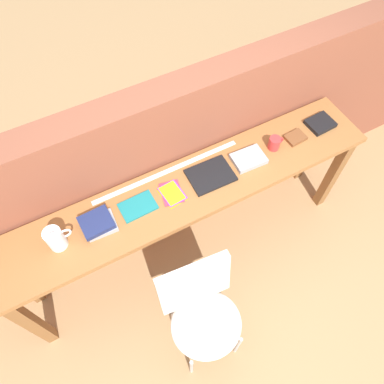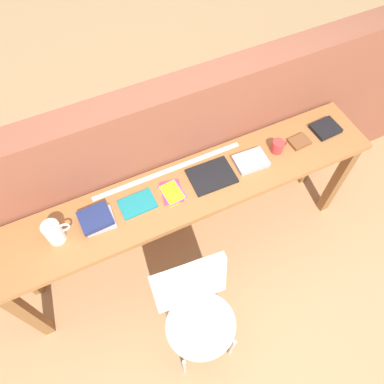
{
  "view_description": "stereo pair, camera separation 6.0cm",
  "coord_description": "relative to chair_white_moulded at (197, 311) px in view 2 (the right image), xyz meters",
  "views": [
    {
      "loc": [
        -0.56,
        -0.8,
        2.82
      ],
      "look_at": [
        0.0,
        0.25,
        0.9
      ],
      "focal_mm": 35.0,
      "sensor_mm": 36.0,
      "label": 1
    },
    {
      "loc": [
        -0.51,
        -0.83,
        2.82
      ],
      "look_at": [
        0.0,
        0.25,
        0.9
      ],
      "focal_mm": 35.0,
      "sensor_mm": 36.0,
      "label": 2
    }
  ],
  "objects": [
    {
      "name": "pitcher_white",
      "position": [
        -0.58,
        0.62,
        0.43
      ],
      "size": [
        0.14,
        0.1,
        0.18
      ],
      "color": "white",
      "rests_on": "sideboard"
    },
    {
      "name": "sideboard",
      "position": [
        0.24,
        0.62,
        0.21
      ],
      "size": [
        2.5,
        0.44,
        0.88
      ],
      "color": "#996033",
      "rests_on": "ground"
    },
    {
      "name": "chair_white_moulded",
      "position": [
        0.0,
        0.0,
        0.0
      ],
      "size": [
        0.48,
        0.49,
        0.89
      ],
      "color": "silver",
      "rests_on": "ground"
    },
    {
      "name": "leather_journal_brown",
      "position": [
        1.05,
        0.62,
        0.37
      ],
      "size": [
        0.14,
        0.11,
        0.02
      ],
      "primitive_type": "cube",
      "rotation": [
        0.0,
        0.0,
        0.06
      ],
      "color": "brown",
      "rests_on": "sideboard"
    },
    {
      "name": "pamphlet_pile_colourful",
      "position": [
        0.13,
        0.62,
        0.36
      ],
      "size": [
        0.15,
        0.2,
        0.01
      ],
      "color": "orange",
      "rests_on": "sideboard"
    },
    {
      "name": "ground_plane",
      "position": [
        0.24,
        0.32,
        -0.53
      ],
      "size": [
        40.0,
        40.0,
        0.0
      ],
      "primitive_type": "plane",
      "color": "tan"
    },
    {
      "name": "book_repair_rightmost",
      "position": [
        1.27,
        0.64,
        0.37
      ],
      "size": [
        0.18,
        0.16,
        0.03
      ],
      "primitive_type": "cube",
      "rotation": [
        0.0,
        0.0,
        0.05
      ],
      "color": "black",
      "rests_on": "sideboard"
    },
    {
      "name": "book_grey_hardcover",
      "position": [
        0.68,
        0.62,
        0.37
      ],
      "size": [
        0.21,
        0.16,
        0.03
      ],
      "primitive_type": "cube",
      "rotation": [
        0.0,
        0.0,
        -0.05
      ],
      "color": "#9E9EA3",
      "rests_on": "sideboard"
    },
    {
      "name": "book_stack_leftmost",
      "position": [
        -0.34,
        0.63,
        0.39
      ],
      "size": [
        0.2,
        0.17,
        0.06
      ],
      "color": "#9E9EA3",
      "rests_on": "sideboard"
    },
    {
      "name": "book_open_centre",
      "position": [
        0.4,
        0.63,
        0.36
      ],
      "size": [
        0.28,
        0.22,
        0.02
      ],
      "primitive_type": "cube",
      "rotation": [
        0.0,
        0.0,
        -0.03
      ],
      "color": "black",
      "rests_on": "sideboard"
    },
    {
      "name": "ruler_metal_back_edge",
      "position": [
        0.17,
        0.79,
        0.35
      ],
      "size": [
        1.0,
        0.03,
        0.0
      ],
      "primitive_type": "cube",
      "color": "silver",
      "rests_on": "sideboard"
    },
    {
      "name": "magazine_cycling",
      "position": [
        -0.09,
        0.64,
        0.36
      ],
      "size": [
        0.22,
        0.15,
        0.01
      ],
      "primitive_type": "cube",
      "rotation": [
        0.0,
        0.0,
        0.03
      ],
      "color": "#19757A",
      "rests_on": "sideboard"
    },
    {
      "name": "mug",
      "position": [
        0.88,
        0.63,
        0.4
      ],
      "size": [
        0.11,
        0.08,
        0.09
      ],
      "color": "red",
      "rests_on": "sideboard"
    },
    {
      "name": "brick_wall_back",
      "position": [
        0.24,
        0.96,
        0.17
      ],
      "size": [
        6.0,
        0.2,
        1.39
      ],
      "primitive_type": "cube",
      "color": "brown",
      "rests_on": "ground"
    }
  ]
}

